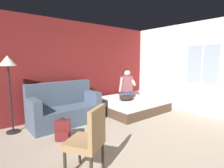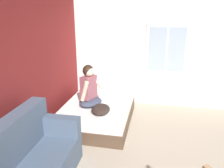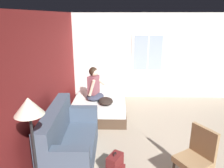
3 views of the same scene
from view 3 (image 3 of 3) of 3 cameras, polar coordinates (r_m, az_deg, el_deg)
ground_plane at (r=4.85m, az=18.17°, el=-16.13°), size 40.00×40.00×0.00m
wall_back_accent at (r=4.33m, az=-18.88°, el=-0.49°), size 11.07×0.16×2.70m
wall_side_with_window at (r=7.21m, az=12.39°, el=7.01°), size 0.19×6.95×2.70m
bed at (r=6.12m, az=-3.05°, el=-5.40°), size 1.94×1.40×0.48m
couch at (r=4.24m, az=-11.28°, el=-14.52°), size 1.72×0.86×1.04m
side_chair at (r=3.81m, az=21.24°, el=-17.05°), size 0.63×0.63×0.98m
person_seated at (r=5.73m, az=-4.65°, el=-0.65°), size 0.64×0.60×0.88m
backpack at (r=3.93m, az=0.89°, el=-20.63°), size 0.35×0.33×0.46m
throw_pillow at (r=5.52m, az=-1.63°, el=-4.48°), size 0.54×0.44×0.14m
cell_phone at (r=5.59m, az=-2.06°, el=-4.92°), size 0.16×0.12×0.01m
floor_lamp at (r=2.85m, az=-20.60°, el=-8.41°), size 0.36×0.36×1.70m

